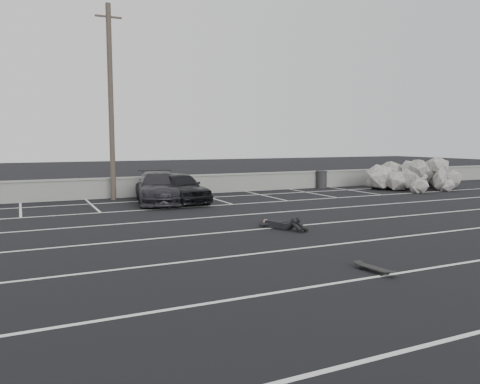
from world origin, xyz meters
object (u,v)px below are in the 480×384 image
person (277,221)px  skateboard (374,268)px  car_right (159,188)px  riprap_pile (408,178)px  utility_pole (111,102)px  trash_bin (322,179)px  car_left (179,187)px

person → skateboard: 5.73m
car_right → riprap_pile: size_ratio=0.88×
utility_pole → skateboard: size_ratio=10.46×
trash_bin → riprap_pile: bearing=-33.3°
trash_bin → riprap_pile: 5.26m
car_left → trash_bin: 10.71m
car_right → utility_pole: size_ratio=0.53×
utility_pole → trash_bin: (12.94, 0.40, -4.30)m
person → riprap_pile: bearing=10.4°
car_left → skateboard: bearing=-95.6°
car_right → utility_pole: bearing=139.5°
car_left → utility_pole: (-2.63, 2.52, 4.11)m
trash_bin → riprap_pile: (4.40, -2.89, 0.12)m
trash_bin → person: (-9.31, -10.61, -0.32)m
car_left → car_right: (-0.88, 0.38, -0.01)m
utility_pole → trash_bin: utility_pole is taller
utility_pole → skateboard: 16.84m
utility_pole → riprap_pile: bearing=-8.2°
car_right → riprap_pile: bearing=9.0°
utility_pole → person: 11.77m
utility_pole → person: (3.63, -10.21, -4.62)m
utility_pole → person: utility_pole is taller
trash_bin → car_left: bearing=-164.2°
skateboard → trash_bin: bearing=51.0°
car_left → trash_bin: (10.31, 2.92, -0.19)m
car_left → riprap_pile: 14.71m
trash_bin → person: trash_bin is taller
riprap_pile → person: size_ratio=2.31×
car_left → car_right: car_left is taller
car_right → skateboard: (1.17, -13.75, -0.65)m
car_left → person: size_ratio=1.75×
person → skateboard: size_ratio=2.72×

